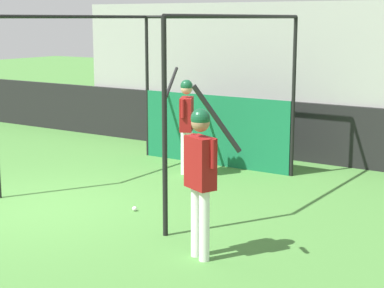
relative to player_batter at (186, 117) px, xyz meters
The scene contains 7 objects.
ground_plane 3.30m from the player_batter, 103.13° to the right, with size 60.00×60.00×0.00m, color #477F38.
outfield_wall 2.56m from the player_batter, 106.33° to the left, with size 24.00×0.12×1.23m.
bleacher_section 4.56m from the player_batter, 98.97° to the left, with size 7.60×4.00×3.31m.
batting_cage 0.39m from the player_batter, 96.20° to the left, with size 3.49×4.15×3.00m.
player_batter is the anchor object (origin of this frame).
player_waiting 4.29m from the player_batter, 53.60° to the right, with size 0.81×0.56×2.21m.
baseball 2.65m from the player_batter, 75.45° to the right, with size 0.07×0.07×0.07m.
Camera 1 is at (7.34, -6.80, 2.95)m, focal length 60.00 mm.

